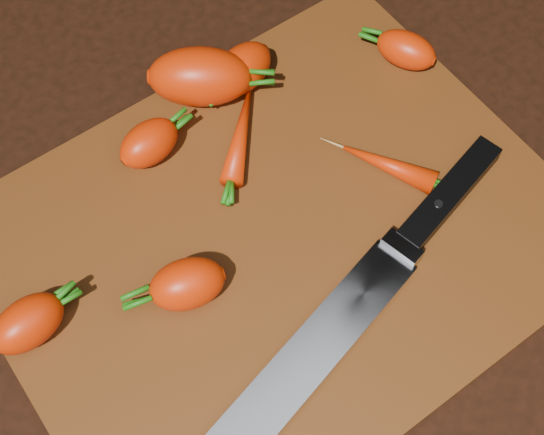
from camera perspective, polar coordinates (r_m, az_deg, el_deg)
ground at (r=0.69m, az=0.48°, el=-1.95°), size 2.00×2.00×0.01m
cutting_board at (r=0.68m, az=0.49°, el=-1.55°), size 0.50×0.40×0.01m
carrot_0 at (r=0.65m, az=-17.91°, el=-7.59°), size 0.07×0.05×0.04m
carrot_1 at (r=0.64m, az=-6.40°, el=-5.00°), size 0.07×0.06×0.04m
carrot_2 at (r=0.74m, az=-5.43°, el=10.50°), size 0.12×0.11×0.06m
carrot_3 at (r=0.75m, az=-2.29°, el=11.09°), size 0.08×0.06×0.04m
carrot_4 at (r=0.71m, az=-9.25°, el=5.55°), size 0.07×0.05×0.04m
carrot_5 at (r=0.79m, az=10.07°, el=12.33°), size 0.06×0.07×0.04m
carrot_6 at (r=0.72m, az=-2.38°, el=6.23°), size 0.09×0.09×0.02m
carrot_7 at (r=0.71m, az=8.77°, el=3.90°), size 0.06×0.09×0.02m
knife at (r=0.63m, az=4.39°, el=-8.60°), size 0.38×0.12×0.02m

